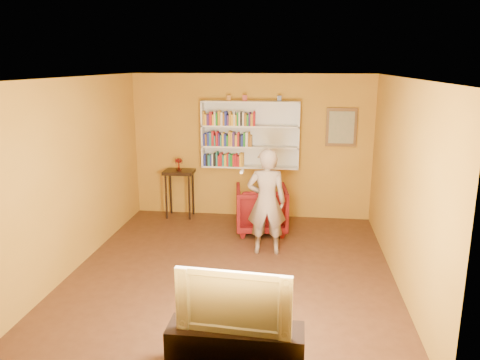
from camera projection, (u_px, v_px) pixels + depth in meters
The scene contains 16 objects.
room_shell at pixel (233, 202), 6.48m from camera, with size 5.30×5.80×2.88m.
bookshelf at pixel (251, 135), 8.66m from camera, with size 1.80×0.29×1.23m.
books_row_lower at pixel (224, 160), 8.73m from camera, with size 0.74×0.19×0.26m.
books_row_middle at pixel (227, 139), 8.63m from camera, with size 0.90×0.19×0.27m.
books_row_upper at pixel (229, 119), 8.53m from camera, with size 0.95×0.19×0.26m.
ornament_left at pixel (229, 98), 8.48m from camera, with size 0.07×0.07×0.10m, color #AA6F30.
ornament_centre at pixel (245, 98), 8.45m from camera, with size 0.08×0.08×0.11m, color #A83F38.
ornament_right at pixel (279, 98), 8.37m from camera, with size 0.07×0.07×0.10m, color slate.
framed_painting at pixel (341, 127), 8.47m from camera, with size 0.55×0.05×0.70m.
console_table at pixel (179, 178), 8.87m from camera, with size 0.56×0.43×0.91m.
ruby_lustre at pixel (179, 162), 8.79m from camera, with size 0.14×0.14×0.23m.
armchair at pixel (261, 209), 8.17m from camera, with size 0.87×0.89×0.81m, color #4F050B.
person at pixel (266, 202), 7.14m from camera, with size 0.60×0.40×1.65m, color #7B685A.
game_remote at pixel (242, 172), 6.74m from camera, with size 0.04×0.15×0.04m, color white.
tv_cabinet at pixel (236, 349), 4.47m from camera, with size 1.30×0.39×0.46m, color black.
television at pixel (235, 298), 4.33m from camera, with size 1.08×0.14×0.62m, color black.
Camera 1 is at (0.88, -6.15, 2.89)m, focal length 35.00 mm.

